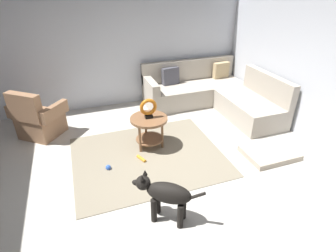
# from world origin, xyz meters

# --- Properties ---
(ground_plane) EXTENTS (6.00, 6.00, 0.10)m
(ground_plane) POSITION_xyz_m (0.00, 0.00, -0.05)
(ground_plane) COLOR beige
(wall_back) EXTENTS (6.00, 0.12, 2.70)m
(wall_back) POSITION_xyz_m (0.00, 2.94, 1.35)
(wall_back) COLOR silver
(wall_back) RESTS_ON ground_plane
(area_rug) EXTENTS (2.30, 1.90, 0.01)m
(area_rug) POSITION_xyz_m (0.15, 0.70, 0.01)
(area_rug) COLOR gray
(area_rug) RESTS_ON ground_plane
(sectional_couch) EXTENTS (2.20, 2.25, 0.88)m
(sectional_couch) POSITION_xyz_m (1.99, 2.02, 0.29)
(sectional_couch) COLOR #B2A899
(sectional_couch) RESTS_ON ground_plane
(armchair) EXTENTS (1.00, 0.97, 0.88)m
(armchair) POSITION_xyz_m (-1.46, 1.97, 0.32)
(armchair) COLOR #936B4C
(armchair) RESTS_ON ground_plane
(side_table) EXTENTS (0.60, 0.60, 0.54)m
(side_table) POSITION_xyz_m (0.26, 0.97, 0.42)
(side_table) COLOR brown
(side_table) RESTS_ON ground_plane
(torus_sculpture) EXTENTS (0.28, 0.08, 0.33)m
(torus_sculpture) POSITION_xyz_m (0.26, 0.97, 0.71)
(torus_sculpture) COLOR black
(torus_sculpture) RESTS_ON side_table
(dog_bed_mat) EXTENTS (0.80, 0.60, 0.09)m
(dog_bed_mat) POSITION_xyz_m (1.98, 0.08, 0.04)
(dog_bed_mat) COLOR #B2A38E
(dog_bed_mat) RESTS_ON ground_plane
(dog) EXTENTS (0.71, 0.55, 0.63)m
(dog) POSITION_xyz_m (-0.00, -0.57, 0.38)
(dog) COLOR black
(dog) RESTS_ON ground_plane
(dog_toy_ball) EXTENTS (0.08, 0.08, 0.08)m
(dog_toy_ball) POSITION_xyz_m (-0.49, 0.58, 0.04)
(dog_toy_ball) COLOR blue
(dog_toy_ball) RESTS_ON ground_plane
(dog_toy_rope) EXTENTS (0.12, 0.20, 0.05)m
(dog_toy_rope) POSITION_xyz_m (0.03, 0.65, 0.03)
(dog_toy_rope) COLOR orange
(dog_toy_rope) RESTS_ON ground_plane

